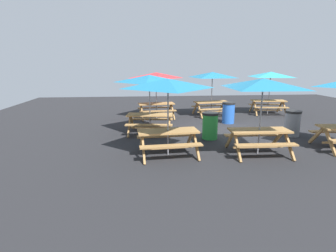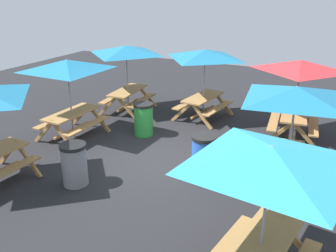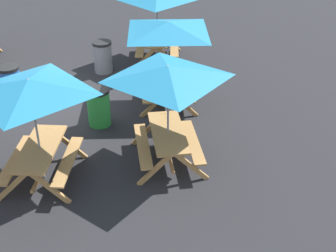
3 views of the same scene
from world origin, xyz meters
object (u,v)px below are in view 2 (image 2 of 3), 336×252
picnic_table_0 (126,55)px  picnic_table_1 (205,59)px  trash_bin_gray (74,164)px  picnic_table_2 (295,101)px  picnic_table_5 (300,71)px  trash_bin_green (144,119)px  picnic_table_4 (67,71)px  picnic_table_6 (270,168)px  trash_bin_blue (204,155)px

picnic_table_0 → picnic_table_1: same height
trash_bin_gray → picnic_table_1: bearing=170.1°
picnic_table_2 → picnic_table_5: 2.97m
picnic_table_0 → trash_bin_gray: size_ratio=2.38×
trash_bin_gray → trash_bin_green: bearing=-178.4°
picnic_table_4 → picnic_table_5: bearing=117.7°
picnic_table_0 → picnic_table_6: size_ratio=0.83×
picnic_table_1 → trash_bin_green: 2.84m
picnic_table_6 → picnic_table_4: bearing=-109.9°
picnic_table_0 → picnic_table_2: 6.63m
picnic_table_2 → picnic_table_4: (-0.11, -6.14, 0.00)m
picnic_table_1 → picnic_table_5: (0.40, 2.98, 0.00)m
picnic_table_0 → picnic_table_4: same height
picnic_table_0 → picnic_table_2: size_ratio=0.83×
picnic_table_1 → trash_bin_gray: 5.70m
picnic_table_5 → trash_bin_green: size_ratio=2.38×
picnic_table_1 → picnic_table_6: 7.47m
picnic_table_1 → picnic_table_5: size_ratio=1.00×
picnic_table_6 → picnic_table_0: bearing=-126.9°
picnic_table_5 → trash_bin_gray: size_ratio=2.38×
trash_bin_blue → trash_bin_gray: (1.73, -2.41, 0.00)m
picnic_table_0 → trash_bin_green: (1.71, 1.62, -1.49)m
picnic_table_1 → trash_bin_gray: (5.42, -0.95, -1.49)m
picnic_table_2 → trash_bin_blue: size_ratio=2.85×
picnic_table_6 → trash_bin_green: (-4.42, -4.53, -1.49)m
picnic_table_4 → trash_bin_blue: (0.45, 4.29, -1.49)m
picnic_table_5 → trash_bin_blue: (3.28, -1.51, -1.49)m
picnic_table_1 → trash_bin_blue: size_ratio=2.38×
picnic_table_5 → picnic_table_6: size_ratio=0.83×
picnic_table_2 → picnic_table_6: same height
picnic_table_0 → picnic_table_5: 5.64m
picnic_table_4 → trash_bin_green: (-1.06, 1.79, -1.49)m
picnic_table_0 → trash_bin_blue: size_ratio=2.38×
picnic_table_5 → picnic_table_2: bearing=-0.2°
picnic_table_1 → picnic_table_2: size_ratio=0.83×
picnic_table_4 → picnic_table_5: 6.46m
picnic_table_0 → trash_bin_gray: bearing=14.5°
trash_bin_gray → trash_bin_green: same height
picnic_table_4 → trash_bin_gray: picnic_table_4 is taller
picnic_table_1 → trash_bin_gray: picnic_table_1 is taller
picnic_table_4 → picnic_table_1: bearing=140.5°
picnic_table_2 → picnic_table_5: same height
picnic_table_2 → trash_bin_gray: size_ratio=2.85×
trash_bin_gray → trash_bin_green: size_ratio=1.00×
picnic_table_6 → trash_bin_green: size_ratio=2.86×
picnic_table_0 → trash_bin_blue: (3.22, 4.12, -1.49)m
trash_bin_green → trash_bin_blue: bearing=58.9°
picnic_table_2 → trash_bin_blue: picnic_table_2 is taller
picnic_table_0 → picnic_table_4: (2.77, -0.17, 0.00)m
picnic_table_6 → picnic_table_5: bearing=-167.2°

